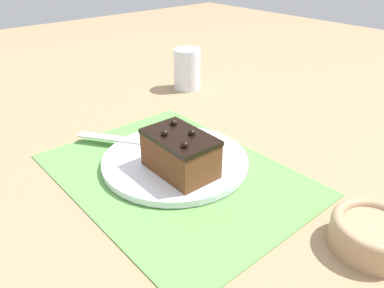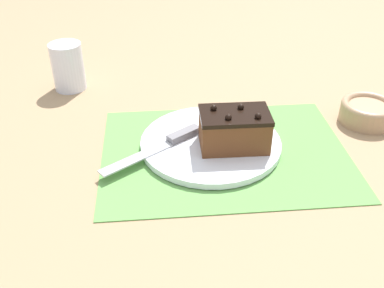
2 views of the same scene
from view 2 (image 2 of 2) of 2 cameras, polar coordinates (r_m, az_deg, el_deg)
ground_plane at (r=0.85m, az=4.18°, el=-1.11°), size 3.00×3.00×0.00m
placemat_woven at (r=0.85m, az=4.18°, el=-1.00°), size 0.46×0.34×0.00m
cake_plate at (r=0.86m, az=2.38°, el=0.13°), size 0.27×0.27×0.01m
chocolate_cake at (r=0.82m, az=5.41°, el=1.80°), size 0.13×0.08×0.08m
serving_knife at (r=0.84m, az=-2.99°, el=0.27°), size 0.19×0.14×0.01m
drinking_glass at (r=1.10m, az=-15.49°, el=9.45°), size 0.07×0.07×0.11m
small_bowl at (r=1.00m, az=21.40°, el=3.90°), size 0.11×0.11×0.05m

